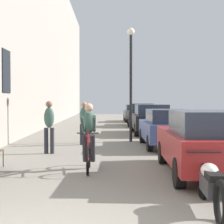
% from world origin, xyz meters
% --- Properties ---
extents(building_facade_left, '(0.54, 68.00, 12.38)m').
position_xyz_m(building_facade_left, '(-3.45, 14.00, 6.19)').
color(building_facade_left, gray).
rests_on(building_facade_left, ground_plane).
extents(cyclist_on_bicycle, '(0.52, 1.76, 1.74)m').
position_xyz_m(cyclist_on_bicycle, '(0.35, 5.30, 0.81)').
color(cyclist_on_bicycle, black).
rests_on(cyclist_on_bicycle, ground_plane).
extents(pedestrian_near, '(0.36, 0.27, 1.77)m').
position_xyz_m(pedestrian_near, '(-1.13, 8.19, 1.00)').
color(pedestrian_near, '#26262D').
rests_on(pedestrian_near, ground_plane).
extents(pedestrian_mid, '(0.35, 0.25, 1.74)m').
position_xyz_m(pedestrian_mid, '(-0.12, 10.60, 0.98)').
color(pedestrian_mid, '#26262D').
rests_on(pedestrian_mid, ground_plane).
extents(street_lamp, '(0.32, 0.32, 4.90)m').
position_xyz_m(street_lamp, '(1.83, 11.64, 3.11)').
color(street_lamp, black).
rests_on(street_lamp, ground_plane).
extents(parked_car_nearest, '(1.96, 4.40, 1.55)m').
position_xyz_m(parked_car_nearest, '(3.15, 4.60, 0.80)').
color(parked_car_nearest, maroon).
rests_on(parked_car_nearest, ground_plane).
extents(parked_car_second, '(1.75, 4.10, 1.46)m').
position_xyz_m(parked_car_second, '(3.07, 9.84, 0.76)').
color(parked_car_second, '#384C84').
rests_on(parked_car_second, ground_plane).
extents(parked_car_third, '(1.90, 4.46, 1.58)m').
position_xyz_m(parked_car_third, '(3.10, 15.21, 0.82)').
color(parked_car_third, black).
rests_on(parked_car_third, ground_plane).
extents(parked_car_fourth, '(2.02, 4.52, 1.58)m').
position_xyz_m(parked_car_fourth, '(3.19, 21.47, 0.82)').
color(parked_car_fourth, black).
rests_on(parked_car_fourth, ground_plane).
extents(parked_car_fifth, '(1.73, 4.07, 1.45)m').
position_xyz_m(parked_car_fifth, '(3.11, 26.82, 0.75)').
color(parked_car_fifth, '#595960').
rests_on(parked_car_fifth, ground_plane).
extents(parked_motorcycle, '(0.62, 2.15, 0.92)m').
position_xyz_m(parked_motorcycle, '(2.51, 1.87, 0.40)').
color(parked_motorcycle, black).
rests_on(parked_motorcycle, ground_plane).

